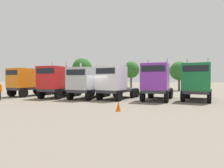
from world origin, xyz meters
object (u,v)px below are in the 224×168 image
object	(u,v)px
semi_truck_white	(114,82)
visitor_in_hivis	(0,90)
semi_truck_orange	(26,82)
traffic_cone_near	(118,106)
semi_truck_purple	(156,82)
semi_truck_green	(197,82)
semi_truck_red	(55,82)
semi_truck_silver	(85,83)

from	to	relation	value
semi_truck_white	visitor_in_hivis	distance (m)	11.63
semi_truck_orange	traffic_cone_near	bearing A→B (deg)	74.90
semi_truck_purple	traffic_cone_near	xyz separation A→B (m)	(-2.23, -6.74, -1.55)
semi_truck_white	traffic_cone_near	size ratio (longest dim) A/B	9.29
semi_truck_white	semi_truck_green	distance (m)	8.07
semi_truck_orange	semi_truck_red	xyz separation A→B (m)	(4.72, -0.89, 0.06)
semi_truck_silver	semi_truck_white	size ratio (longest dim) A/B	1.04
semi_truck_silver	semi_truck_green	bearing A→B (deg)	100.76
semi_truck_green	semi_truck_orange	bearing A→B (deg)	-76.73
semi_truck_silver	semi_truck_green	distance (m)	11.23
traffic_cone_near	semi_truck_purple	bearing A→B (deg)	71.71
semi_truck_silver	visitor_in_hivis	xyz separation A→B (m)	(-7.86, -3.37, -0.71)
semi_truck_green	traffic_cone_near	bearing A→B (deg)	-26.10
semi_truck_green	semi_truck_white	bearing A→B (deg)	-72.03
semi_truck_green	semi_truck_red	bearing A→B (deg)	-73.23
semi_truck_white	visitor_in_hivis	size ratio (longest dim) A/B	3.50
visitor_in_hivis	semi_truck_silver	bearing A→B (deg)	-19.43
semi_truck_purple	traffic_cone_near	world-z (taller)	semi_truck_purple
semi_truck_white	semi_truck_purple	bearing A→B (deg)	104.85
semi_truck_purple	semi_truck_orange	bearing A→B (deg)	-84.84
semi_truck_white	semi_truck_green	size ratio (longest dim) A/B	1.01
semi_truck_green	visitor_in_hivis	size ratio (longest dim) A/B	3.46
semi_truck_orange	semi_truck_purple	bearing A→B (deg)	101.22
semi_truck_silver	semi_truck_orange	bearing A→B (deg)	-90.56
semi_truck_purple	semi_truck_green	size ratio (longest dim) A/B	1.04
semi_truck_red	semi_truck_silver	distance (m)	3.63
semi_truck_silver	semi_truck_purple	xyz separation A→B (m)	(7.42, 0.36, 0.14)
semi_truck_orange	semi_truck_red	size ratio (longest dim) A/B	1.09
traffic_cone_near	semi_truck_silver	bearing A→B (deg)	129.12
semi_truck_red	traffic_cone_near	distance (m)	11.01
semi_truck_silver	semi_truck_white	bearing A→B (deg)	101.11
semi_truck_red	semi_truck_green	xyz separation A→B (m)	(14.82, 0.97, 0.02)
traffic_cone_near	visitor_in_hivis	bearing A→B (deg)	167.00
semi_truck_red	semi_truck_purple	size ratio (longest dim) A/B	0.92
semi_truck_orange	semi_truck_purple	distance (m)	15.78
semi_truck_red	semi_truck_silver	world-z (taller)	semi_truck_red
semi_truck_red	semi_truck_green	distance (m)	14.85
semi_truck_orange	traffic_cone_near	size ratio (longest dim) A/B	9.60
semi_truck_orange	semi_truck_purple	world-z (taller)	semi_truck_purple
semi_truck_green	semi_truck_silver	bearing A→B (deg)	-71.89
semi_truck_orange	semi_truck_silver	world-z (taller)	semi_truck_orange
semi_truck_white	semi_truck_purple	world-z (taller)	semi_truck_purple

